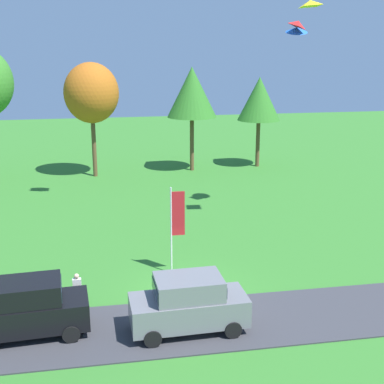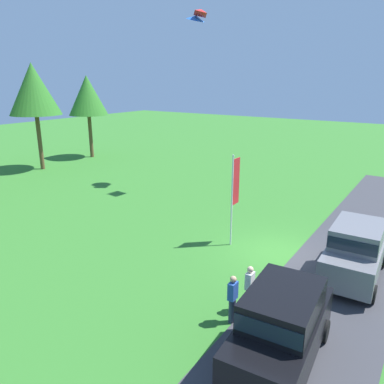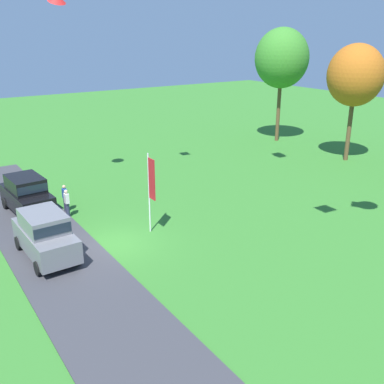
{
  "view_description": "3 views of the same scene",
  "coord_description": "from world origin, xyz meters",
  "px_view_note": "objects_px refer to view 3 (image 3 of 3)",
  "views": [
    {
      "loc": [
        -3.72,
        -21.97,
        11.14
      ],
      "look_at": [
        0.82,
        3.51,
        3.83
      ],
      "focal_mm": 50.0,
      "sensor_mm": 36.0,
      "label": 1
    },
    {
      "loc": [
        -15.34,
        -5.35,
        7.72
      ],
      "look_at": [
        -0.41,
        4.61,
        2.3
      ],
      "focal_mm": 35.0,
      "sensor_mm": 36.0,
      "label": 2
    },
    {
      "loc": [
        19.64,
        -8.13,
        10.38
      ],
      "look_at": [
        1.89,
        3.59,
        2.75
      ],
      "focal_mm": 42.0,
      "sensor_mm": 36.0,
      "label": 3
    }
  ],
  "objects_px": {
    "tree_center_back": "(356,76)",
    "person_beside_suv": "(67,203)",
    "person_on_lawn": "(65,198)",
    "car_suv_by_flagpole": "(27,193)",
    "tree_lone_near": "(282,58)",
    "flag_banner": "(151,184)",
    "car_suv_far_end": "(45,233)"
  },
  "relations": [
    {
      "from": "tree_center_back",
      "to": "person_beside_suv",
      "type": "bearing_deg",
      "value": -91.95
    },
    {
      "from": "person_on_lawn",
      "to": "tree_center_back",
      "type": "bearing_deg",
      "value": 85.92
    },
    {
      "from": "car_suv_by_flagpole",
      "to": "person_beside_suv",
      "type": "bearing_deg",
      "value": 44.81
    },
    {
      "from": "person_beside_suv",
      "to": "tree_lone_near",
      "type": "relative_size",
      "value": 0.16
    },
    {
      "from": "tree_center_back",
      "to": "flag_banner",
      "type": "distance_m",
      "value": 21.7
    },
    {
      "from": "car_suv_far_end",
      "to": "person_on_lawn",
      "type": "distance_m",
      "value": 5.92
    },
    {
      "from": "car_suv_far_end",
      "to": "person_on_lawn",
      "type": "bearing_deg",
      "value": 152.79
    },
    {
      "from": "tree_lone_near",
      "to": "flag_banner",
      "type": "bearing_deg",
      "value": -59.29
    },
    {
      "from": "person_beside_suv",
      "to": "flag_banner",
      "type": "height_order",
      "value": "flag_banner"
    },
    {
      "from": "car_suv_by_flagpole",
      "to": "tree_lone_near",
      "type": "height_order",
      "value": "tree_lone_near"
    },
    {
      "from": "car_suv_by_flagpole",
      "to": "tree_lone_near",
      "type": "distance_m",
      "value": 27.48
    },
    {
      "from": "car_suv_far_end",
      "to": "person_beside_suv",
      "type": "bearing_deg",
      "value": 150.02
    },
    {
      "from": "car_suv_by_flagpole",
      "to": "person_on_lawn",
      "type": "distance_m",
      "value": 2.23
    },
    {
      "from": "car_suv_far_end",
      "to": "tree_lone_near",
      "type": "bearing_deg",
      "value": 114.53
    },
    {
      "from": "car_suv_far_end",
      "to": "person_beside_suv",
      "type": "xyz_separation_m",
      "value": [
        -4.37,
        2.52,
        -0.42
      ]
    },
    {
      "from": "person_beside_suv",
      "to": "tree_center_back",
      "type": "relative_size",
      "value": 0.18
    },
    {
      "from": "person_beside_suv",
      "to": "tree_lone_near",
      "type": "height_order",
      "value": "tree_lone_near"
    },
    {
      "from": "car_suv_by_flagpole",
      "to": "person_beside_suv",
      "type": "height_order",
      "value": "car_suv_by_flagpole"
    },
    {
      "from": "car_suv_far_end",
      "to": "tree_lone_near",
      "type": "height_order",
      "value": "tree_lone_near"
    },
    {
      "from": "person_on_lawn",
      "to": "tree_center_back",
      "type": "distance_m",
      "value": 24.68
    },
    {
      "from": "person_beside_suv",
      "to": "flag_banner",
      "type": "bearing_deg",
      "value": 33.31
    },
    {
      "from": "car_suv_by_flagpole",
      "to": "tree_center_back",
      "type": "distance_m",
      "value": 26.58
    },
    {
      "from": "tree_lone_near",
      "to": "tree_center_back",
      "type": "xyz_separation_m",
      "value": [
        8.63,
        -0.16,
        -0.93
      ]
    },
    {
      "from": "car_suv_by_flagpole",
      "to": "person_on_lawn",
      "type": "relative_size",
      "value": 2.76
    },
    {
      "from": "person_beside_suv",
      "to": "flag_banner",
      "type": "distance_m",
      "value": 5.96
    },
    {
      "from": "car_suv_far_end",
      "to": "flag_banner",
      "type": "xyz_separation_m",
      "value": [
        0.34,
        5.61,
        1.52
      ]
    },
    {
      "from": "car_suv_far_end",
      "to": "tree_center_back",
      "type": "height_order",
      "value": "tree_center_back"
    },
    {
      "from": "person_on_lawn",
      "to": "car_suv_far_end",
      "type": "bearing_deg",
      "value": -27.21
    },
    {
      "from": "car_suv_by_flagpole",
      "to": "flag_banner",
      "type": "bearing_deg",
      "value": 36.9
    },
    {
      "from": "car_suv_far_end",
      "to": "flag_banner",
      "type": "bearing_deg",
      "value": 86.54
    },
    {
      "from": "car_suv_by_flagpole",
      "to": "car_suv_far_end",
      "type": "height_order",
      "value": "same"
    },
    {
      "from": "car_suv_by_flagpole",
      "to": "person_beside_suv",
      "type": "distance_m",
      "value": 2.59
    }
  ]
}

